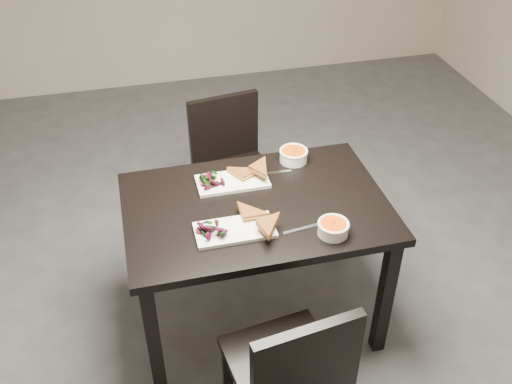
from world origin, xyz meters
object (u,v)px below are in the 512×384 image
chair_far (231,161)px  table (256,221)px  chair_near (292,370)px  soup_bowl_far (294,155)px  soup_bowl_near (333,228)px  plate_far (232,182)px  plate_near (235,230)px

chair_far → table: bearing=-102.0°
chair_near → soup_bowl_far: size_ratio=5.88×
chair_near → soup_bowl_near: (0.30, 0.44, 0.30)m
table → soup_bowl_near: bearing=-46.0°
chair_far → soup_bowl_near: chair_far is taller
chair_far → soup_bowl_near: 1.12m
chair_near → soup_bowl_far: 1.11m
chair_far → plate_far: 0.66m
chair_near → plate_far: 0.95m
table → soup_bowl_far: soup_bowl_far is taller
table → soup_bowl_far: 0.43m
plate_near → plate_far: (0.07, 0.35, -0.00)m
soup_bowl_near → plate_far: (-0.34, 0.47, -0.03)m
soup_bowl_near → soup_bowl_far: size_ratio=0.94×
chair_near → chair_far: size_ratio=1.00×
chair_near → plate_far: bearing=84.3°
plate_near → soup_bowl_near: size_ratio=2.51×
chair_near → plate_near: bearing=92.4°
plate_far → plate_near: bearing=-100.4°
chair_far → soup_bowl_far: 0.60m
soup_bowl_near → table: bearing=134.0°
chair_far → soup_bowl_far: size_ratio=5.88×
chair_far → soup_bowl_near: bearing=-86.7°
plate_near → soup_bowl_far: 0.62m
plate_near → plate_far: size_ratio=1.00×
chair_near → chair_far: same height
table → soup_bowl_far: bearing=48.4°
table → chair_far: size_ratio=1.41×
soup_bowl_far → plate_far: bearing=-161.3°
plate_near → soup_bowl_near: 0.42m
chair_far → soup_bowl_far: chair_far is taller
chair_near → chair_far: bearing=79.2°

